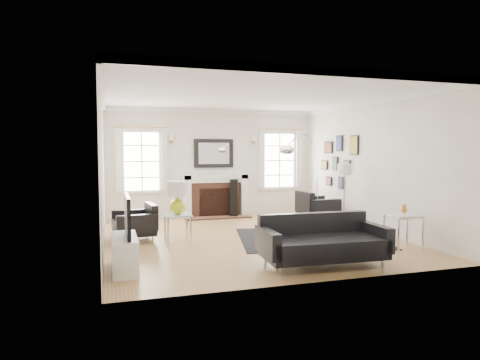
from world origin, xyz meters
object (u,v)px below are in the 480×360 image
object	(u,v)px
fireplace	(215,196)
sofa	(321,242)
coffee_table	(293,220)
arc_floor_lamp	(303,174)
gourd_lamp	(177,195)
armchair_right	(315,208)
armchair_left	(137,224)

from	to	relation	value
fireplace	sofa	bearing A→B (deg)	-85.27
coffee_table	arc_floor_lamp	size ratio (longest dim) A/B	0.44
gourd_lamp	arc_floor_lamp	xyz separation A→B (m)	(2.99, 0.91, 0.29)
sofa	armchair_right	size ratio (longest dim) A/B	2.09
gourd_lamp	arc_floor_lamp	bearing A→B (deg)	16.89
armchair_right	arc_floor_lamp	world-z (taller)	arc_floor_lamp
sofa	arc_floor_lamp	size ratio (longest dim) A/B	0.88
armchair_left	armchair_right	world-z (taller)	armchair_right
armchair_left	armchair_right	distance (m)	4.38
armchair_right	coffee_table	bearing A→B (deg)	-127.40
sofa	coffee_table	xyz separation A→B (m)	(0.29, 1.69, 0.06)
sofa	fireplace	bearing A→B (deg)	94.73
sofa	gourd_lamp	size ratio (longest dim) A/B	3.11
coffee_table	arc_floor_lamp	bearing A→B (deg)	57.86
arc_floor_lamp	sofa	bearing A→B (deg)	-110.62
armchair_right	sofa	bearing A→B (deg)	-115.84
arc_floor_lamp	armchair_right	bearing A→B (deg)	41.64
sofa	arc_floor_lamp	distance (m)	3.36
armchair_right	gourd_lamp	world-z (taller)	gourd_lamp
sofa	armchair_left	distance (m)	3.66
fireplace	armchair_left	xyz separation A→B (m)	(-2.14, -2.39, -0.22)
fireplace	coffee_table	bearing A→B (deg)	-78.00
sofa	coffee_table	bearing A→B (deg)	80.19
fireplace	arc_floor_lamp	distance (m)	2.59
fireplace	gourd_lamp	xyz separation A→B (m)	(-1.43, -2.87, 0.35)
armchair_left	gourd_lamp	xyz separation A→B (m)	(0.71, -0.49, 0.58)
armchair_left	arc_floor_lamp	size ratio (longest dim) A/B	0.42
armchair_right	coffee_table	size ratio (longest dim) A/B	0.97
sofa	coffee_table	world-z (taller)	sofa
sofa	gourd_lamp	world-z (taller)	gourd_lamp
armchair_right	gourd_lamp	size ratio (longest dim) A/B	1.49
arc_floor_lamp	armchair_left	bearing A→B (deg)	-173.50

